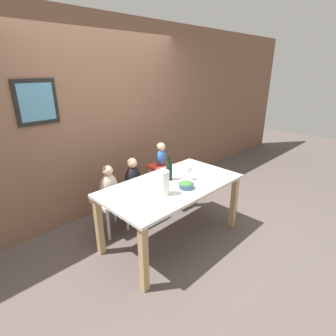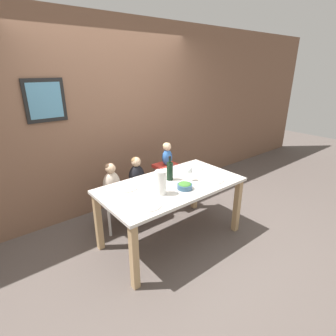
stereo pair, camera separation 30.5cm
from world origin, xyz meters
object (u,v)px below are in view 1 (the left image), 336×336
(chair_far_center, at_px, (134,194))
(person_child_left, at_px, (109,183))
(dinner_plate_front_right, at_px, (212,178))
(person_child_center, at_px, (133,175))
(salad_bowl_large, at_px, (186,185))
(chair_far_left, at_px, (111,204))
(wine_bottle, at_px, (169,171))
(wine_glass_near, at_px, (189,170))
(chair_right_highchair, at_px, (162,175))
(person_baby_right, at_px, (161,154))
(dinner_plate_back_right, at_px, (191,167))
(dinner_plate_front_left, at_px, (155,206))
(dinner_plate_back_left, at_px, (128,190))
(paper_towel_roll, at_px, (164,183))

(chair_far_center, height_order, person_child_left, person_child_left)
(dinner_plate_front_right, bearing_deg, chair_far_center, 118.96)
(person_child_center, xyz_separation_m, salad_bowl_large, (0.08, -0.88, 0.11))
(chair_far_left, distance_m, wine_bottle, 0.90)
(wine_bottle, distance_m, wine_glass_near, 0.24)
(chair_right_highchair, xyz_separation_m, salad_bowl_large, (-0.45, -0.88, 0.26))
(person_child_center, xyz_separation_m, person_baby_right, (0.53, 0.00, 0.18))
(chair_far_center, distance_m, dinner_plate_back_right, 0.87)
(person_child_center, height_order, person_baby_right, person_baby_right)
(dinner_plate_front_right, bearing_deg, dinner_plate_front_left, -178.83)
(dinner_plate_front_left, bearing_deg, dinner_plate_back_left, 85.89)
(chair_far_left, bearing_deg, person_child_center, 0.10)
(person_child_left, relative_size, salad_bowl_large, 2.59)
(chair_right_highchair, distance_m, wine_bottle, 0.79)
(person_child_left, distance_m, person_baby_right, 0.93)
(chair_right_highchair, relative_size, dinner_plate_front_left, 2.84)
(paper_towel_roll, bearing_deg, person_child_center, 75.91)
(chair_far_left, bearing_deg, chair_far_center, 0.00)
(wine_bottle, height_order, dinner_plate_front_right, wine_bottle)
(person_child_center, height_order, wine_glass_near, wine_glass_near)
(wine_bottle, height_order, dinner_plate_back_right, wine_bottle)
(paper_towel_roll, bearing_deg, dinner_plate_front_left, -151.59)
(dinner_plate_front_left, bearing_deg, dinner_plate_front_right, 1.17)
(person_child_left, xyz_separation_m, wine_bottle, (0.49, -0.57, 0.19))
(person_child_center, distance_m, dinner_plate_front_right, 1.06)
(person_child_left, xyz_separation_m, dinner_plate_back_right, (1.00, -0.49, 0.08))
(salad_bowl_large, bearing_deg, wine_bottle, 84.22)
(person_baby_right, distance_m, wine_bottle, 0.71)
(wine_bottle, bearing_deg, person_baby_right, 53.86)
(person_child_center, relative_size, person_baby_right, 1.33)
(chair_far_center, distance_m, paper_towel_roll, 0.97)
(wine_glass_near, xyz_separation_m, dinner_plate_back_left, (-0.70, 0.29, -0.13))
(person_baby_right, distance_m, paper_towel_roll, 1.10)
(salad_bowl_large, xyz_separation_m, dinner_plate_front_left, (-0.54, -0.07, -0.03))
(dinner_plate_front_right, bearing_deg, dinner_plate_back_left, 153.20)
(chair_far_center, distance_m, dinner_plate_back_left, 0.72)
(chair_far_center, relative_size, dinner_plate_front_right, 1.95)
(chair_right_highchair, relative_size, paper_towel_roll, 2.57)
(person_child_left, bearing_deg, chair_far_center, -0.10)
(person_child_center, xyz_separation_m, wine_glass_near, (0.28, -0.74, 0.21))
(chair_far_left, xyz_separation_m, chair_far_center, (0.38, 0.00, 0.00))
(chair_far_center, bearing_deg, dinner_plate_front_left, -115.63)
(chair_far_center, height_order, dinner_plate_front_right, dinner_plate_front_right)
(wine_glass_near, bearing_deg, dinner_plate_front_right, -38.54)
(person_baby_right, height_order, wine_glass_near, person_baby_right)
(wine_bottle, relative_size, dinner_plate_back_right, 1.24)
(person_baby_right, relative_size, paper_towel_roll, 1.26)
(dinner_plate_back_left, bearing_deg, paper_towel_roll, -58.76)
(chair_right_highchair, distance_m, person_baby_right, 0.33)
(dinner_plate_back_right, bearing_deg, wine_bottle, -170.04)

